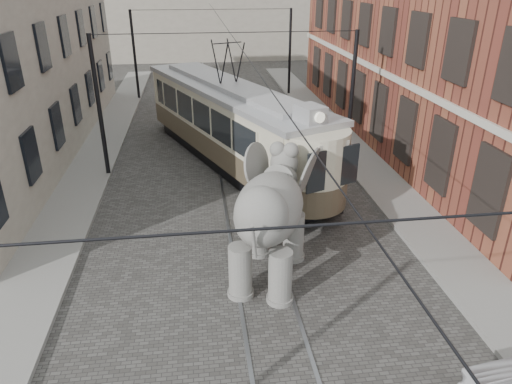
{
  "coord_description": "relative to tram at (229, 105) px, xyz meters",
  "views": [
    {
      "loc": [
        -1.61,
        -13.68,
        8.05
      ],
      "look_at": [
        0.04,
        -1.0,
        2.1
      ],
      "focal_mm": 32.8,
      "sensor_mm": 36.0,
      "label": 1
    }
  ],
  "objects": [
    {
      "name": "ground",
      "position": [
        0.15,
        -6.92,
        -2.74
      ],
      "size": [
        120.0,
        120.0,
        0.0
      ],
      "primitive_type": "plane",
      "color": "#43413E"
    },
    {
      "name": "tram_rails",
      "position": [
        0.15,
        -6.92,
        -2.73
      ],
      "size": [
        1.54,
        80.0,
        0.02
      ],
      "primitive_type": null,
      "color": "slate",
      "rests_on": "ground"
    },
    {
      "name": "sidewalk_right",
      "position": [
        6.15,
        -6.92,
        -2.67
      ],
      "size": [
        2.0,
        60.0,
        0.15
      ],
      "primitive_type": "cube",
      "color": "slate",
      "rests_on": "ground"
    },
    {
      "name": "sidewalk_left",
      "position": [
        -6.35,
        -6.92,
        -2.67
      ],
      "size": [
        2.0,
        60.0,
        0.15
      ],
      "primitive_type": "cube",
      "color": "slate",
      "rests_on": "ground"
    },
    {
      "name": "brick_building",
      "position": [
        11.15,
        2.08,
        3.26
      ],
      "size": [
        8.0,
        26.0,
        12.0
      ],
      "primitive_type": "cube",
      "color": "#5E281F",
      "rests_on": "ground"
    },
    {
      "name": "catenary",
      "position": [
        -0.05,
        -1.92,
        0.26
      ],
      "size": [
        11.0,
        30.2,
        6.0
      ],
      "primitive_type": null,
      "color": "black",
      "rests_on": "ground"
    },
    {
      "name": "tram",
      "position": [
        0.0,
        0.0,
        0.0
      ],
      "size": [
        7.84,
        13.89,
        5.49
      ],
      "primitive_type": null,
      "rotation": [
        0.0,
        0.0,
        0.39
      ],
      "color": "#C0B89C",
      "rests_on": "ground"
    },
    {
      "name": "elephant",
      "position": [
        0.38,
        -9.26,
        -1.03
      ],
      "size": [
        4.89,
        6.34,
        3.44
      ],
      "primitive_type": null,
      "rotation": [
        0.0,
        0.0,
        -0.36
      ],
      "color": "#5B5955",
      "rests_on": "ground"
    }
  ]
}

